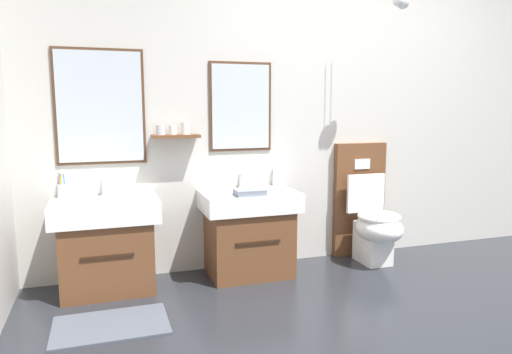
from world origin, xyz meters
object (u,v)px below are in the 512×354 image
Objects in this scene: toothbrush_cup at (62,190)px; folded_hand_towel at (250,192)px; toilet at (369,217)px; vanity_sink_left at (107,243)px; soap_dispenser at (276,177)px; vanity_sink_right at (249,230)px.

toothbrush_cup is 0.93× the size of folded_hand_towel.
toothbrush_cup is at bearing 176.21° from toilet.
soap_dispenser reaches higher than vanity_sink_left.
soap_dispenser is (1.36, 0.19, 0.39)m from vanity_sink_left.
vanity_sink_right is 0.52m from soap_dispenser.
vanity_sink_left is 2.15m from toilet.
vanity_sink_right is at bearing -147.72° from soap_dispenser.
toilet is 4.55× the size of folded_hand_towel.
folded_hand_towel is at bearing -14.28° from toothbrush_cup.
toothbrush_cup reaches higher than folded_hand_towel.
soap_dispenser is at bearing 7.83° from vanity_sink_left.
toilet is at bearing 0.86° from vanity_sink_right.
vanity_sink_left is 0.50m from toothbrush_cup.
soap_dispenser is at bearing 167.77° from toilet.
toilet is (2.15, 0.02, 0.02)m from vanity_sink_left.
vanity_sink_left is 1.09m from folded_hand_towel.
toilet is 4.91× the size of toothbrush_cup.
folded_hand_towel is at bearing -104.39° from vanity_sink_right.
toilet is at bearing -12.23° from soap_dispenser.
soap_dispenser is at bearing 32.28° from vanity_sink_right.
soap_dispenser is at bearing 0.34° from toothbrush_cup.
toilet is 0.89m from soap_dispenser.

